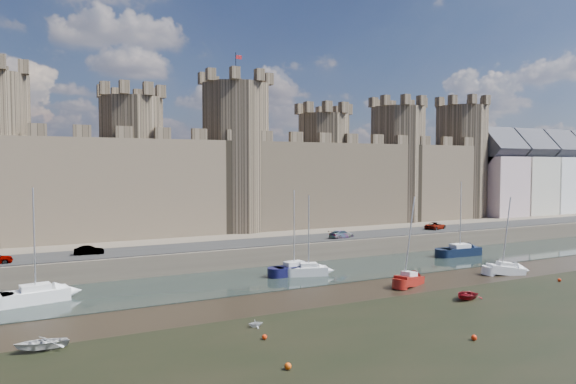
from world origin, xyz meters
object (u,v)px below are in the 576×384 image
car_3 (436,226)px  sailboat_2 (309,270)px  sailboat_3 (460,250)px  sailboat_4 (409,279)px  car_1 (89,250)px  car_2 (341,234)px  sailboat_5 (506,269)px  sailboat_1 (294,269)px  sailboat_0 (36,295)px

car_3 → sailboat_2: sailboat_2 is taller
sailboat_3 → sailboat_4: sailboat_3 is taller
car_1 → car_2: (33.30, -1.37, 0.05)m
car_3 → sailboat_2: 31.50m
car_2 → sailboat_5: (10.53, -19.18, -2.41)m
sailboat_2 → sailboat_4: bearing=-32.7°
sailboat_2 → sailboat_4: 11.49m
car_2 → sailboat_3: 16.86m
car_3 → sailboat_1: (-30.68, -10.00, -2.30)m
car_1 → car_3: car_3 is taller
car_3 → sailboat_3: (-3.94, -9.20, -2.28)m
sailboat_2 → car_3: bearing=38.2°
sailboat_0 → sailboat_4: 37.02m
sailboat_0 → sailboat_3: bearing=-9.2°
sailboat_0 → sailboat_4: size_ratio=1.12×
car_2 → sailboat_2: size_ratio=0.43×
sailboat_1 → sailboat_0: bearing=174.8°
car_1 → sailboat_3: sailboat_3 is taller
car_3 → sailboat_1: bearing=89.3°
car_1 → sailboat_5: 48.46m
sailboat_1 → sailboat_5: size_ratio=1.08×
car_1 → sailboat_0: 11.60m
sailboat_0 → car_1: bearing=50.4°
car_1 → sailboat_2: bearing=-110.2°
sailboat_3 → sailboat_5: (-4.28, -11.46, -0.13)m
sailboat_4 → car_2: bearing=57.1°
car_1 → sailboat_3: (48.11, -9.10, -2.23)m
car_1 → car_2: 33.33m
car_2 → sailboat_2: 14.55m
car_2 → sailboat_0: sailboat_0 is taller
car_1 → sailboat_4: (30.04, -19.86, -2.32)m
car_3 → sailboat_2: size_ratio=0.45×
car_2 → sailboat_0: bearing=88.8°
sailboat_4 → sailboat_5: 13.80m
car_1 → sailboat_3: bearing=-94.9°
car_3 → sailboat_1: size_ratio=0.43×
car_3 → sailboat_5: bearing=139.6°
car_2 → sailboat_3: bearing=-131.1°
sailboat_0 → sailboat_3: (53.72, 0.82, -0.02)m
sailboat_0 → sailboat_5: sailboat_0 is taller
sailboat_4 → sailboat_5: size_ratio=1.04×
car_3 → sailboat_1: sailboat_1 is taller
sailboat_4 → sailboat_0: bearing=141.5°
sailboat_3 → sailboat_5: bearing=-107.4°
sailboat_3 → sailboat_4: 21.03m
car_1 → sailboat_0: (-5.61, -9.91, -2.21)m
sailboat_1 → sailboat_2: size_ratio=1.06×
sailboat_2 → car_2: bearing=59.7°
car_1 → sailboat_0: bearing=156.2°
car_1 → sailboat_0: sailboat_0 is taller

